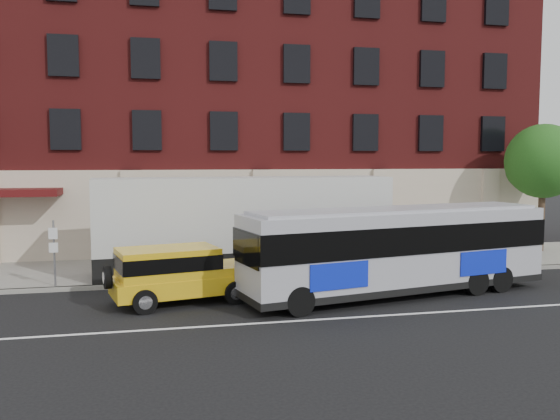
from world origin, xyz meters
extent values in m
plane|color=black|center=(0.00, 0.00, 0.00)|extent=(120.00, 120.00, 0.00)
cube|color=gray|center=(0.00, 9.00, 0.07)|extent=(60.00, 6.00, 0.15)
cube|color=gray|center=(0.00, 6.00, 0.07)|extent=(60.00, 0.25, 0.15)
cube|color=white|center=(0.00, 0.50, 0.01)|extent=(60.00, 0.12, 0.01)
cube|color=maroon|center=(0.00, 17.00, 7.65)|extent=(30.00, 10.00, 15.00)
cube|color=#C3B29B|center=(0.00, 11.85, 2.15)|extent=(30.00, 0.35, 4.00)
cube|color=#430C0C|center=(-11.00, 11.00, 3.25)|extent=(4.20, 2.20, 0.30)
cube|color=#C3B29B|center=(-6.00, 11.75, 2.15)|extent=(0.90, 0.55, 4.00)
cube|color=#C3B29B|center=(0.00, 11.75, 2.15)|extent=(0.90, 0.55, 4.00)
cube|color=#C3B29B|center=(6.00, 11.75, 2.15)|extent=(0.90, 0.55, 4.00)
cube|color=#C3B29B|center=(12.00, 11.75, 2.15)|extent=(0.90, 0.55, 4.00)
cube|color=black|center=(-8.75, 11.92, 5.95)|extent=(1.30, 0.20, 1.80)
cube|color=black|center=(-5.25, 11.92, 5.95)|extent=(1.30, 0.20, 1.80)
cube|color=black|center=(-1.75, 11.92, 5.95)|extent=(1.30, 0.20, 1.80)
cube|color=black|center=(1.75, 11.92, 5.95)|extent=(1.30, 0.20, 1.80)
cube|color=black|center=(5.25, 11.92, 5.95)|extent=(1.30, 0.20, 1.80)
cube|color=black|center=(8.75, 11.92, 5.95)|extent=(1.30, 0.20, 1.80)
cube|color=black|center=(12.25, 11.92, 5.95)|extent=(1.30, 0.20, 1.80)
cube|color=black|center=(-8.75, 11.92, 9.15)|extent=(1.30, 0.20, 1.80)
cube|color=black|center=(-5.25, 11.92, 9.15)|extent=(1.30, 0.20, 1.80)
cube|color=black|center=(-1.75, 11.92, 9.15)|extent=(1.30, 0.20, 1.80)
cube|color=black|center=(1.75, 11.92, 9.15)|extent=(1.30, 0.20, 1.80)
cube|color=black|center=(5.25, 11.92, 9.15)|extent=(1.30, 0.20, 1.80)
cube|color=black|center=(8.75, 11.92, 9.15)|extent=(1.30, 0.20, 1.80)
cube|color=black|center=(12.25, 11.92, 9.15)|extent=(1.30, 0.20, 1.80)
cube|color=black|center=(8.75, 11.92, 12.35)|extent=(1.30, 0.20, 1.80)
cube|color=black|center=(12.25, 11.92, 12.35)|extent=(1.30, 0.20, 1.80)
cube|color=black|center=(-10.50, 11.78, 1.75)|extent=(2.60, 0.15, 2.80)
cube|color=black|center=(-4.50, 11.78, 1.75)|extent=(2.60, 0.15, 2.80)
cube|color=black|center=(1.50, 11.78, 1.75)|extent=(2.60, 0.15, 2.80)
cube|color=black|center=(7.50, 11.78, 1.75)|extent=(2.60, 0.15, 2.80)
cylinder|color=slate|center=(-8.50, 6.20, 1.25)|extent=(0.07, 0.07, 2.50)
cube|color=silver|center=(-8.50, 6.05, 2.05)|extent=(0.30, 0.03, 0.40)
cube|color=silver|center=(-8.50, 6.05, 1.55)|extent=(0.30, 0.03, 0.35)
cylinder|color=#3B2B1D|center=(13.50, 9.50, 1.65)|extent=(0.32, 0.32, 3.00)
sphere|color=#1C4915|center=(13.50, 9.50, 4.55)|extent=(3.60, 3.60, 3.60)
sphere|color=#1C4915|center=(12.90, 9.90, 4.15)|extent=(2.00, 2.00, 2.00)
cube|color=#A0A1AA|center=(3.00, 2.81, 1.61)|extent=(11.12, 4.39, 2.59)
cube|color=black|center=(3.00, 2.81, 0.41)|extent=(11.18, 4.44, 0.23)
cube|color=#A0A1AA|center=(3.00, 2.81, 2.95)|extent=(10.54, 4.01, 0.11)
cube|color=black|center=(3.00, 2.81, 2.04)|extent=(11.21, 4.47, 0.91)
cube|color=#0D20C3|center=(0.38, 1.09, 1.13)|extent=(1.96, 0.43, 0.82)
cube|color=#0D20C3|center=(5.44, 4.49, 1.13)|extent=(1.96, 0.43, 0.82)
cylinder|color=black|center=(-0.89, 0.97, 0.45)|extent=(0.94, 0.45, 0.91)
cylinder|color=black|center=(-1.29, 2.98, 0.45)|extent=(0.94, 0.45, 0.91)
cylinder|color=black|center=(5.69, 2.31, 0.45)|extent=(0.94, 0.45, 0.91)
cylinder|color=black|center=(5.29, 4.32, 0.45)|extent=(0.94, 0.45, 0.91)
cylinder|color=black|center=(6.76, 2.52, 0.45)|extent=(0.94, 0.45, 0.91)
cylinder|color=black|center=(6.35, 4.53, 0.45)|extent=(0.94, 0.45, 0.91)
cube|color=yellow|center=(-4.15, 3.43, 0.61)|extent=(4.77, 2.77, 0.56)
cube|color=yellow|center=(-4.65, 3.32, 1.35)|extent=(3.40, 2.44, 0.93)
cube|color=black|center=(-4.65, 3.32, 1.40)|extent=(3.44, 2.48, 0.47)
cube|color=yellow|center=(-2.64, 3.76, 1.03)|extent=(1.74, 2.03, 0.28)
cube|color=black|center=(-1.94, 3.91, 0.65)|extent=(0.37, 1.47, 0.51)
cylinder|color=black|center=(-6.47, 2.93, 1.03)|extent=(0.35, 0.74, 0.71)
cylinder|color=black|center=(-2.54, 2.84, 0.37)|extent=(0.78, 0.41, 0.75)
cylinder|color=silver|center=(-2.54, 2.84, 0.37)|extent=(0.46, 0.36, 0.41)
cylinder|color=black|center=(-2.93, 4.63, 0.37)|extent=(0.78, 0.41, 0.75)
cylinder|color=silver|center=(-2.93, 4.63, 0.37)|extent=(0.46, 0.36, 0.41)
cylinder|color=black|center=(-5.37, 2.23, 0.37)|extent=(0.78, 0.41, 0.75)
cylinder|color=silver|center=(-5.37, 2.23, 0.37)|extent=(0.46, 0.36, 0.41)
cylinder|color=black|center=(-5.75, 4.02, 0.37)|extent=(0.78, 0.41, 0.75)
cylinder|color=silver|center=(-5.75, 4.02, 0.37)|extent=(0.46, 0.36, 0.41)
cube|color=black|center=(-1.44, 7.57, 0.54)|extent=(11.88, 3.08, 1.08)
cube|color=silver|center=(-1.44, 7.57, 2.50)|extent=(11.89, 3.12, 2.84)
cylinder|color=black|center=(-5.77, 6.17, 0.49)|extent=(1.00, 0.33, 0.98)
cylinder|color=black|center=(-5.91, 8.42, 0.49)|extent=(1.00, 0.33, 0.98)
cylinder|color=black|center=(-4.60, 6.24, 0.49)|extent=(1.00, 0.33, 0.98)
cylinder|color=black|center=(-4.74, 8.49, 0.49)|extent=(1.00, 0.33, 0.98)
cylinder|color=black|center=(1.86, 6.64, 0.49)|extent=(1.00, 0.33, 0.98)
cylinder|color=black|center=(1.72, 8.89, 0.49)|extent=(1.00, 0.33, 0.98)
cylinder|color=black|center=(3.03, 6.72, 0.49)|extent=(1.00, 0.33, 0.98)
cylinder|color=black|center=(2.89, 8.97, 0.49)|extent=(1.00, 0.33, 0.98)
camera|label=1|loc=(-5.11, -15.38, 4.64)|focal=37.36mm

